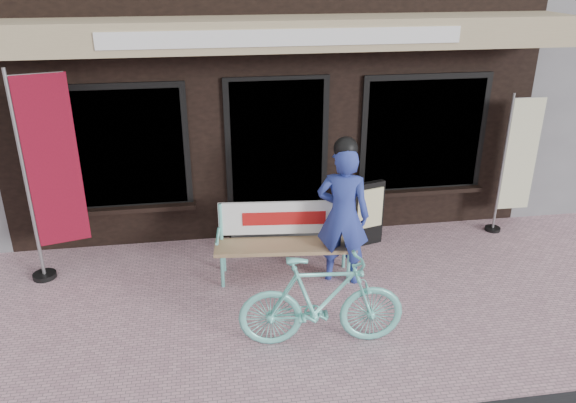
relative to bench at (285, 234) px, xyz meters
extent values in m
plane|color=#C898A5|center=(0.06, -0.93, -0.53)|extent=(70.00, 70.00, 0.00)
cube|color=black|center=(0.06, 4.07, 1.27)|extent=(7.00, 6.00, 3.60)
cube|color=tan|center=(0.06, 0.72, 2.22)|extent=(7.00, 0.80, 0.35)
cube|color=white|center=(0.06, 0.31, 2.22)|extent=(4.00, 0.02, 0.18)
cube|color=black|center=(0.06, 1.05, 0.57)|extent=(1.20, 0.06, 2.10)
cube|color=black|center=(0.06, 1.04, 0.57)|extent=(1.35, 0.04, 2.20)
cube|color=black|center=(-1.94, 1.05, 0.82)|extent=(1.60, 0.06, 1.50)
cube|color=black|center=(2.06, 1.05, 0.82)|extent=(1.60, 0.06, 1.50)
cube|color=black|center=(-1.94, 1.04, 0.82)|extent=(1.75, 0.04, 1.65)
cube|color=black|center=(2.06, 1.04, 0.82)|extent=(1.75, 0.04, 1.65)
cube|color=black|center=(-1.94, 0.99, 0.02)|extent=(1.80, 0.18, 0.06)
cube|color=black|center=(2.06, 0.99, 0.02)|extent=(1.80, 0.18, 0.06)
cube|color=#59595B|center=(0.06, 0.82, -0.45)|extent=(1.30, 0.45, 0.15)
cylinder|color=#6ED8CB|center=(-0.76, -0.20, -0.33)|extent=(0.04, 0.04, 0.39)
cylinder|color=#6ED8CB|center=(-0.72, 0.17, -0.33)|extent=(0.04, 0.04, 0.39)
cylinder|color=#6ED8CB|center=(0.71, -0.34, -0.33)|extent=(0.04, 0.04, 0.39)
cylinder|color=#6ED8CB|center=(0.74, 0.03, -0.33)|extent=(0.04, 0.04, 0.39)
cube|color=#A5835A|center=(-0.01, -0.09, -0.11)|extent=(1.69, 0.57, 0.05)
cylinder|color=#6ED8CB|center=(-0.74, 0.17, 0.12)|extent=(0.04, 0.04, 0.51)
cylinder|color=#6ED8CB|center=(0.76, 0.03, 0.12)|extent=(0.04, 0.04, 0.51)
cube|color=white|center=(0.01, 0.12, 0.16)|extent=(1.56, 0.19, 0.41)
cube|color=#B21414|center=(0.01, 0.09, 0.16)|extent=(0.99, 0.10, 0.17)
cylinder|color=#6ED8CB|center=(-0.79, -0.01, 0.04)|extent=(0.08, 0.41, 0.04)
cylinder|color=#6ED8CB|center=(0.77, -0.16, 0.04)|extent=(0.08, 0.41, 0.04)
imported|color=#2B3B96|center=(0.64, -0.24, 0.31)|extent=(0.71, 0.59, 1.67)
sphere|color=black|center=(0.64, -0.24, 1.11)|extent=(0.34, 0.34, 0.27)
imported|color=#6ED8CB|center=(0.15, -1.40, -0.04)|extent=(1.65, 0.59, 0.97)
cylinder|color=gray|center=(-2.88, 0.33, 0.73)|extent=(0.05, 0.05, 2.51)
cylinder|color=gray|center=(-2.60, 0.41, 1.89)|extent=(0.56, 0.18, 0.03)
cube|color=maroon|center=(-2.58, 0.41, 0.90)|extent=(0.56, 0.18, 1.99)
cylinder|color=black|center=(-2.88, 0.33, -0.50)|extent=(0.34, 0.34, 0.06)
cylinder|color=gray|center=(3.09, 0.71, 0.45)|extent=(0.03, 0.03, 1.96)
cylinder|color=gray|center=(3.31, 0.71, 1.36)|extent=(0.44, 0.03, 0.02)
cube|color=beige|center=(3.33, 0.71, 0.58)|extent=(0.44, 0.03, 1.56)
cylinder|color=black|center=(3.09, 0.71, -0.50)|extent=(0.22, 0.22, 0.04)
cube|color=black|center=(1.20, 0.58, -0.08)|extent=(0.45, 0.20, 0.89)
cube|color=beige|center=(1.21, 0.54, 0.02)|extent=(0.37, 0.12, 0.54)
camera|label=1|loc=(-0.87, -5.90, 3.00)|focal=35.00mm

